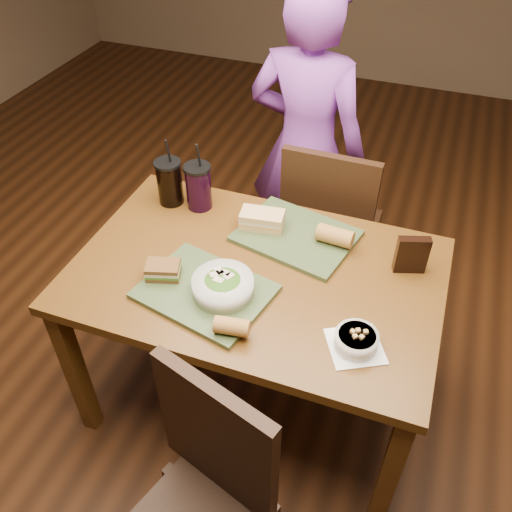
# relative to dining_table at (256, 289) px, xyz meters

# --- Properties ---
(ground) EXTENTS (6.00, 6.00, 0.00)m
(ground) POSITION_rel_dining_table_xyz_m (0.00, 0.00, -0.66)
(ground) COLOR #381C0B
(ground) RESTS_ON ground
(dining_table) EXTENTS (1.30, 0.85, 0.75)m
(dining_table) POSITION_rel_dining_table_xyz_m (0.00, 0.00, 0.00)
(dining_table) COLOR #573511
(dining_table) RESTS_ON ground
(chair_near) EXTENTS (0.50, 0.51, 0.93)m
(chair_near) POSITION_rel_dining_table_xyz_m (0.11, -0.72, -0.14)
(chair_near) COLOR black
(chair_near) RESTS_ON ground
(chair_far) EXTENTS (0.41, 0.41, 0.95)m
(chair_far) POSITION_rel_dining_table_xyz_m (0.13, 0.63, -0.13)
(chair_far) COLOR black
(chair_far) RESTS_ON ground
(diner) EXTENTS (0.59, 0.41, 1.53)m
(diner) POSITION_rel_dining_table_xyz_m (-0.06, 0.84, 0.11)
(diner) COLOR purple
(diner) RESTS_ON ground
(tray_near) EXTENTS (0.48, 0.40, 0.02)m
(tray_near) POSITION_rel_dining_table_xyz_m (-0.12, -0.17, 0.10)
(tray_near) COLOR #384926
(tray_near) RESTS_ON dining_table
(tray_far) EXTENTS (0.48, 0.40, 0.02)m
(tray_far) POSITION_rel_dining_table_xyz_m (0.08, 0.23, 0.10)
(tray_far) COLOR #384926
(tray_far) RESTS_ON dining_table
(salad_bowl) EXTENTS (0.21, 0.21, 0.07)m
(salad_bowl) POSITION_rel_dining_table_xyz_m (-0.06, -0.16, 0.14)
(salad_bowl) COLOR silver
(salad_bowl) RESTS_ON tray_near
(soup_bowl) EXTENTS (0.22, 0.22, 0.07)m
(soup_bowl) POSITION_rel_dining_table_xyz_m (0.40, -0.22, 0.12)
(soup_bowl) COLOR white
(soup_bowl) RESTS_ON dining_table
(sandwich_near) EXTENTS (0.13, 0.11, 0.05)m
(sandwich_near) POSITION_rel_dining_table_xyz_m (-0.28, -0.15, 0.14)
(sandwich_near) COLOR #593819
(sandwich_near) RESTS_ON tray_near
(sandwich_far) EXTENTS (0.17, 0.11, 0.07)m
(sandwich_far) POSITION_rel_dining_table_xyz_m (-0.06, 0.23, 0.14)
(sandwich_far) COLOR tan
(sandwich_far) RESTS_ON tray_far
(baguette_near) EXTENTS (0.12, 0.07, 0.05)m
(baguette_near) POSITION_rel_dining_table_xyz_m (0.03, -0.31, 0.14)
(baguette_near) COLOR #AD7533
(baguette_near) RESTS_ON tray_near
(baguette_far) EXTENTS (0.14, 0.08, 0.07)m
(baguette_far) POSITION_rel_dining_table_xyz_m (0.23, 0.22, 0.14)
(baguette_far) COLOR #AD7533
(baguette_far) RESTS_ON tray_far
(cup_cola) EXTENTS (0.11, 0.11, 0.29)m
(cup_cola) POSITION_rel_dining_table_xyz_m (-0.47, 0.28, 0.19)
(cup_cola) COLOR black
(cup_cola) RESTS_ON dining_table
(cup_berry) EXTENTS (0.11, 0.11, 0.29)m
(cup_berry) POSITION_rel_dining_table_xyz_m (-0.35, 0.29, 0.19)
(cup_berry) COLOR black
(cup_berry) RESTS_ON dining_table
(chip_bag) EXTENTS (0.12, 0.07, 0.14)m
(chip_bag) POSITION_rel_dining_table_xyz_m (0.51, 0.19, 0.16)
(chip_bag) COLOR black
(chip_bag) RESTS_ON dining_table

